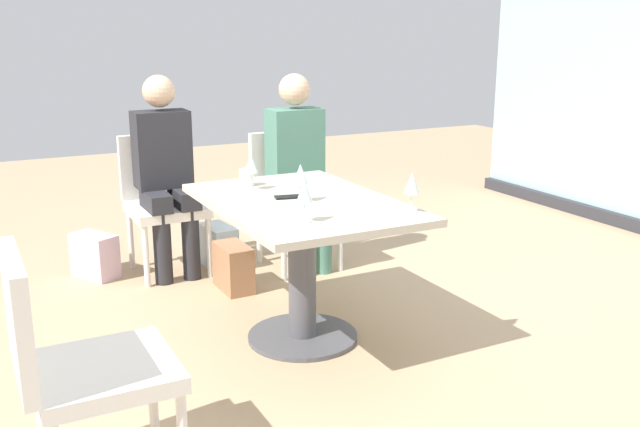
{
  "coord_description": "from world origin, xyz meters",
  "views": [
    {
      "loc": [
        3.06,
        -1.48,
        1.56
      ],
      "look_at": [
        0.0,
        0.1,
        0.65
      ],
      "focal_mm": 40.33,
      "sensor_mm": 36.0,
      "label": 1
    }
  ],
  "objects_px": {
    "chair_side_end": "(163,195)",
    "cell_phone_on_table": "(289,197)",
    "wine_glass_1": "(304,192)",
    "person_side_end": "(165,167)",
    "coffee_cup": "(246,178)",
    "chair_far_left": "(292,191)",
    "person_far_left": "(299,163)",
    "dining_table_main": "(302,238)",
    "handbag_0": "(233,267)",
    "wine_glass_0": "(301,175)",
    "handbag_1": "(95,256)",
    "handbag_2": "(218,246)",
    "chair_front_right": "(73,357)",
    "wine_glass_2": "(251,165)",
    "wine_glass_3": "(412,184)"
  },
  "relations": [
    {
      "from": "dining_table_main",
      "to": "wine_glass_0",
      "type": "height_order",
      "value": "wine_glass_0"
    },
    {
      "from": "dining_table_main",
      "to": "person_side_end",
      "type": "height_order",
      "value": "person_side_end"
    },
    {
      "from": "chair_far_left",
      "to": "wine_glass_0",
      "type": "bearing_deg",
      "value": -23.13
    },
    {
      "from": "wine_glass_1",
      "to": "cell_phone_on_table",
      "type": "relative_size",
      "value": 1.28
    },
    {
      "from": "dining_table_main",
      "to": "chair_side_end",
      "type": "distance_m",
      "value": 1.44
    },
    {
      "from": "wine_glass_1",
      "to": "handbag_0",
      "type": "bearing_deg",
      "value": 175.11
    },
    {
      "from": "chair_side_end",
      "to": "cell_phone_on_table",
      "type": "distance_m",
      "value": 1.38
    },
    {
      "from": "wine_glass_2",
      "to": "chair_front_right",
      "type": "bearing_deg",
      "value": -44.99
    },
    {
      "from": "wine_glass_2",
      "to": "handbag_1",
      "type": "xyz_separation_m",
      "value": [
        -1.12,
        -0.63,
        -0.72
      ]
    },
    {
      "from": "wine_glass_3",
      "to": "coffee_cup",
      "type": "distance_m",
      "value": 0.98
    },
    {
      "from": "wine_glass_0",
      "to": "wine_glass_3",
      "type": "bearing_deg",
      "value": 40.43
    },
    {
      "from": "person_side_end",
      "to": "person_far_left",
      "type": "bearing_deg",
      "value": 70.87
    },
    {
      "from": "handbag_2",
      "to": "wine_glass_0",
      "type": "bearing_deg",
      "value": -6.13
    },
    {
      "from": "wine_glass_0",
      "to": "handbag_0",
      "type": "relative_size",
      "value": 0.62
    },
    {
      "from": "person_side_end",
      "to": "wine_glass_1",
      "type": "relative_size",
      "value": 6.81
    },
    {
      "from": "person_side_end",
      "to": "wine_glass_0",
      "type": "distance_m",
      "value": 1.36
    },
    {
      "from": "wine_glass_2",
      "to": "handbag_2",
      "type": "bearing_deg",
      "value": 172.29
    },
    {
      "from": "wine_glass_3",
      "to": "person_far_left",
      "type": "bearing_deg",
      "value": 174.6
    },
    {
      "from": "chair_far_left",
      "to": "wine_glass_1",
      "type": "relative_size",
      "value": 4.7
    },
    {
      "from": "wine_glass_0",
      "to": "handbag_1",
      "type": "relative_size",
      "value": 0.62
    },
    {
      "from": "person_side_end",
      "to": "wine_glass_1",
      "type": "bearing_deg",
      "value": 5.24
    },
    {
      "from": "person_far_left",
      "to": "wine_glass_2",
      "type": "height_order",
      "value": "person_far_left"
    },
    {
      "from": "handbag_1",
      "to": "person_side_end",
      "type": "bearing_deg",
      "value": 43.76
    },
    {
      "from": "chair_far_left",
      "to": "person_far_left",
      "type": "xyz_separation_m",
      "value": [
        0.11,
        -0.0,
        0.2
      ]
    },
    {
      "from": "chair_front_right",
      "to": "wine_glass_0",
      "type": "bearing_deg",
      "value": 121.51
    },
    {
      "from": "wine_glass_3",
      "to": "person_side_end",
      "type": "bearing_deg",
      "value": -159.39
    },
    {
      "from": "wine_glass_1",
      "to": "handbag_1",
      "type": "height_order",
      "value": "wine_glass_1"
    },
    {
      "from": "cell_phone_on_table",
      "to": "handbag_1",
      "type": "bearing_deg",
      "value": -138.98
    },
    {
      "from": "person_side_end",
      "to": "coffee_cup",
      "type": "distance_m",
      "value": 0.9
    },
    {
      "from": "chair_side_end",
      "to": "person_far_left",
      "type": "relative_size",
      "value": 0.69
    },
    {
      "from": "wine_glass_0",
      "to": "handbag_2",
      "type": "height_order",
      "value": "wine_glass_0"
    },
    {
      "from": "dining_table_main",
      "to": "chair_front_right",
      "type": "height_order",
      "value": "chair_front_right"
    },
    {
      "from": "chair_side_end",
      "to": "handbag_0",
      "type": "bearing_deg",
      "value": 23.68
    },
    {
      "from": "person_side_end",
      "to": "handbag_1",
      "type": "distance_m",
      "value": 0.73
    },
    {
      "from": "dining_table_main",
      "to": "wine_glass_1",
      "type": "distance_m",
      "value": 0.52
    },
    {
      "from": "wine_glass_3",
      "to": "handbag_1",
      "type": "distance_m",
      "value": 2.3
    },
    {
      "from": "coffee_cup",
      "to": "cell_phone_on_table",
      "type": "xyz_separation_m",
      "value": [
        0.35,
        0.09,
        -0.04
      ]
    },
    {
      "from": "cell_phone_on_table",
      "to": "handbag_1",
      "type": "height_order",
      "value": "cell_phone_on_table"
    },
    {
      "from": "chair_side_end",
      "to": "wine_glass_1",
      "type": "relative_size",
      "value": 4.7
    },
    {
      "from": "person_side_end",
      "to": "coffee_cup",
      "type": "height_order",
      "value": "person_side_end"
    },
    {
      "from": "dining_table_main",
      "to": "person_side_end",
      "type": "relative_size",
      "value": 0.98
    },
    {
      "from": "chair_side_end",
      "to": "handbag_2",
      "type": "xyz_separation_m",
      "value": [
        0.14,
        0.31,
        -0.36
      ]
    },
    {
      "from": "chair_front_right",
      "to": "wine_glass_2",
      "type": "distance_m",
      "value": 1.57
    },
    {
      "from": "chair_far_left",
      "to": "handbag_0",
      "type": "height_order",
      "value": "chair_far_left"
    },
    {
      "from": "chair_front_right",
      "to": "dining_table_main",
      "type": "bearing_deg",
      "value": 122.03
    },
    {
      "from": "chair_front_right",
      "to": "person_side_end",
      "type": "xyz_separation_m",
      "value": [
        -2.05,
        0.89,
        0.2
      ]
    },
    {
      "from": "chair_front_right",
      "to": "handbag_2",
      "type": "relative_size",
      "value": 2.9
    },
    {
      "from": "chair_front_right",
      "to": "chair_side_end",
      "type": "bearing_deg",
      "value": 157.58
    },
    {
      "from": "chair_far_left",
      "to": "cell_phone_on_table",
      "type": "distance_m",
      "value": 1.2
    },
    {
      "from": "chair_side_end",
      "to": "handbag_0",
      "type": "height_order",
      "value": "chair_side_end"
    }
  ]
}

